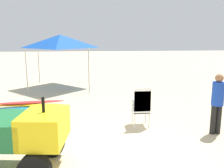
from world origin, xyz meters
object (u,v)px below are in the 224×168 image
Objects in this scene: utility_cart at (4,132)px; popup_canopy at (60,41)px; stacked_plastic_chairs at (141,104)px; surfboard_pile at (28,108)px; lifeguard_near_center at (217,100)px.

popup_canopy is at bearing 87.96° from utility_cart.
popup_canopy is (0.29, 8.12, 1.62)m from utility_cart.
stacked_plastic_chairs is 0.47× the size of surfboard_pile.
stacked_plastic_chairs reaches higher than surfboard_pile.
lifeguard_near_center is (5.52, -2.17, 0.72)m from surfboard_pile.
popup_canopy reaches higher than stacked_plastic_chairs.
surfboard_pile is at bearing 158.52° from lifeguard_near_center.
utility_cart reaches higher than stacked_plastic_chairs.
utility_cart is at bearing -83.61° from surfboard_pile.
utility_cart is 3.56m from surfboard_pile.
surfboard_pile is (-0.39, 3.49, -0.54)m from utility_cart.
utility_cart is 1.04× the size of surfboard_pile.
stacked_plastic_chairs is 0.72× the size of lifeguard_near_center.
popup_canopy is at bearing 125.46° from lifeguard_near_center.
surfboard_pile is (-3.61, 1.44, -0.46)m from stacked_plastic_chairs.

